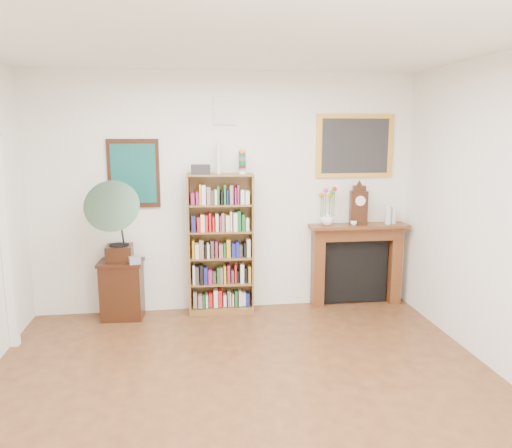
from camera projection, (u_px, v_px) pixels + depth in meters
The scene contains 14 objects.
room at pixel (254, 238), 3.44m from camera, with size 4.51×5.01×2.81m.
teal_poster at pixel (134, 174), 5.66m from camera, with size 0.58×0.04×0.78m.
small_picture at pixel (225, 111), 5.68m from camera, with size 0.26×0.04×0.30m.
gilt_painting at pixel (355, 146), 5.96m from camera, with size 0.95×0.04×0.75m.
bookshelf at pixel (221, 236), 5.80m from camera, with size 0.77×0.32×1.90m.
side_cabinet at pixel (122, 290), 5.71m from camera, with size 0.50×0.36×0.68m, color black.
fireplace at pixel (356, 258), 6.15m from camera, with size 1.20×0.30×1.01m.
gramophone at pixel (116, 217), 5.42m from camera, with size 0.57×0.72×0.94m.
cd_stack at pixel (135, 260), 5.54m from camera, with size 0.12×0.12×0.08m, color #A9A9B5.
mantel_clock at pixel (359, 206), 5.99m from camera, with size 0.21×0.14×0.47m.
flower_vase at pixel (327, 218), 5.96m from camera, with size 0.16×0.16×0.17m, color white.
teacup at pixel (354, 223), 5.96m from camera, with size 0.08×0.08×0.06m, color white.
bottle_left at pixel (388, 214), 6.03m from camera, with size 0.07×0.07×0.24m, color silver.
bottle_right at pixel (394, 215), 6.07m from camera, with size 0.06×0.06×0.20m, color silver.
Camera 1 is at (-0.45, -3.33, 2.13)m, focal length 35.00 mm.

